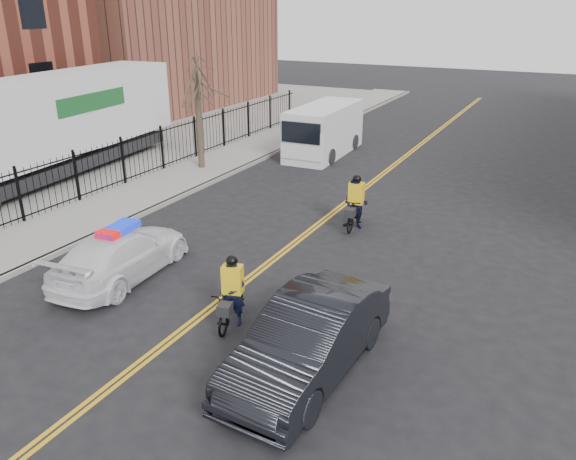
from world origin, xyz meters
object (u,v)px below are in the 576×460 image
at_px(cyclist_far, 356,207).
at_px(cyclist_near, 233,301).
at_px(semi_trailer, 51,121).
at_px(cargo_van, 323,131).
at_px(police_cruiser, 122,254).
at_px(dark_sedan, 309,339).

bearing_deg(cyclist_far, cyclist_near, -98.31).
bearing_deg(semi_trailer, cargo_van, 40.05).
relative_size(police_cruiser, dark_sedan, 0.99).
bearing_deg(dark_sedan, cyclist_near, 161.43).
bearing_deg(dark_sedan, police_cruiser, 168.38).
relative_size(dark_sedan, semi_trailer, 0.35).
relative_size(police_cruiser, cyclist_near, 2.52).
distance_m(cyclist_near, cyclist_far, 7.13).
xyz_separation_m(dark_sedan, cargo_van, (-7.14, 16.72, 0.39)).
bearing_deg(cyclist_far, cargo_van, 114.65).
distance_m(police_cruiser, semi_trailer, 11.34).
bearing_deg(cargo_van, cyclist_near, -75.20).
bearing_deg(cyclist_near, dark_sedan, -36.17).
relative_size(dark_sedan, cyclist_far, 2.57).
relative_size(semi_trailer, cyclist_far, 7.42).
bearing_deg(cyclist_near, cyclist_far, 72.08).
xyz_separation_m(police_cruiser, cyclist_far, (4.42, 6.42, 0.06)).
bearing_deg(cargo_van, semi_trailer, -136.12).
height_order(police_cruiser, cyclist_far, cyclist_far).
xyz_separation_m(police_cruiser, semi_trailer, (-9.37, 6.14, 1.77)).
height_order(cargo_van, semi_trailer, semi_trailer).
relative_size(dark_sedan, cargo_van, 0.83).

